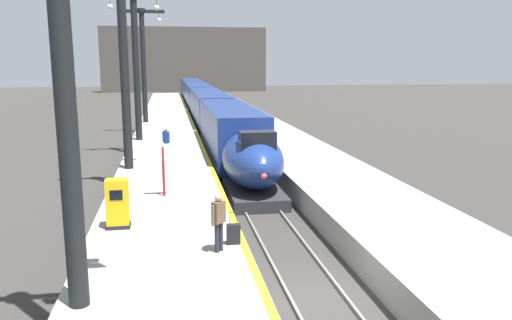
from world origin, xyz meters
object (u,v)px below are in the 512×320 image
object	(u,v)px
passenger_mid_platform	(166,140)
ticket_machine_yellow	(118,205)
passenger_near_edge	(219,218)
departure_info_board	(163,159)
station_column_far	(136,54)
station_column_distant	(143,55)
highspeed_train_main	(203,102)
station_column_mid	(124,56)
station_column_near	(63,26)
rolling_suitcase	(233,234)

from	to	relation	value
passenger_mid_platform	ticket_machine_yellow	world-z (taller)	passenger_mid_platform
passenger_near_edge	departure_info_board	distance (m)	6.68
station_column_far	ticket_machine_yellow	size ratio (longest dim) A/B	6.15
passenger_near_edge	ticket_machine_yellow	size ratio (longest dim) A/B	1.06
station_column_far	station_column_distant	bearing A→B (deg)	90.00
ticket_machine_yellow	passenger_mid_platform	bearing A→B (deg)	83.00
passenger_mid_platform	departure_info_board	xyz separation A→B (m)	(-0.09, -8.68, 0.52)
passenger_mid_platform	highspeed_train_main	bearing A→B (deg)	81.83
highspeed_train_main	station_column_mid	world-z (taller)	station_column_mid
station_column_distant	departure_info_board	distance (m)	26.95
highspeed_train_main	departure_info_board	world-z (taller)	highspeed_train_main
station_column_near	rolling_suitcase	size ratio (longest dim) A/B	10.05
station_column_mid	passenger_near_edge	size ratio (longest dim) A/B	5.51
station_column_distant	passenger_mid_platform	world-z (taller)	station_column_distant
station_column_far	departure_info_board	xyz separation A→B (m)	(1.79, -15.62, -4.36)
ticket_machine_yellow	passenger_near_edge	bearing A→B (deg)	-41.88
station_column_near	station_column_far	xyz separation A→B (m)	(-0.05, 24.80, -0.12)
station_column_mid	passenger_near_edge	bearing A→B (deg)	-74.65
station_column_distant	highspeed_train_main	bearing A→B (deg)	59.84
station_column_far	passenger_near_edge	size ratio (longest dim) A/B	5.82
station_column_mid	station_column_near	bearing A→B (deg)	-89.80
highspeed_train_main	station_column_distant	bearing A→B (deg)	-120.16
station_column_mid	station_column_far	xyz separation A→B (m)	(0.00, 9.84, 0.28)
ticket_machine_yellow	departure_info_board	size ratio (longest dim) A/B	0.75
station_column_near	ticket_machine_yellow	distance (m)	7.54
station_column_far	rolling_suitcase	distance (m)	22.59
highspeed_train_main	station_column_distant	world-z (taller)	station_column_distant
station_column_mid	passenger_mid_platform	distance (m)	5.75
passenger_near_edge	departure_info_board	bearing A→B (deg)	103.63
station_column_far	passenger_mid_platform	distance (m)	8.69
station_column_mid	passenger_near_edge	xyz separation A→B (m)	(3.36, -12.25, -4.60)
rolling_suitcase	station_column_far	bearing A→B (deg)	100.12
passenger_near_edge	ticket_machine_yellow	distance (m)	4.05
departure_info_board	rolling_suitcase	bearing A→B (deg)	-70.93
highspeed_train_main	passenger_near_edge	size ratio (longest dim) A/B	44.24
highspeed_train_main	station_column_near	distance (m)	46.50
station_column_far	passenger_mid_platform	size ratio (longest dim) A/B	5.82
station_column_distant	passenger_mid_platform	distance (m)	18.61
passenger_mid_platform	rolling_suitcase	world-z (taller)	passenger_mid_platform
passenger_mid_platform	departure_info_board	distance (m)	8.70
station_column_near	station_column_mid	distance (m)	14.96
station_column_far	rolling_suitcase	world-z (taller)	station_column_far
station_column_near	station_column_distant	distance (m)	35.70
station_column_distant	departure_info_board	xyz separation A→B (m)	(1.79, -26.53, -4.41)
highspeed_train_main	ticket_machine_yellow	size ratio (longest dim) A/B	46.73
passenger_mid_platform	ticket_machine_yellow	size ratio (longest dim) A/B	1.06
station_column_near	passenger_near_edge	xyz separation A→B (m)	(3.31, 2.70, -5.00)
passenger_mid_platform	rolling_suitcase	distance (m)	14.77
station_column_mid	passenger_mid_platform	size ratio (longest dim) A/B	5.51
rolling_suitcase	departure_info_board	world-z (taller)	departure_info_board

